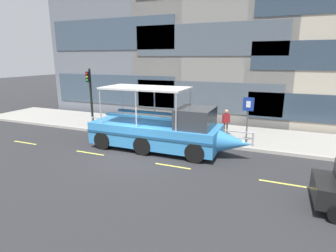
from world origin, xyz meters
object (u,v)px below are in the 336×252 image
at_px(parking_sign, 248,113).
at_px(pedestrian_near_bow, 226,120).
at_px(duck_tour_boat, 163,131).
at_px(pedestrian_mid_left, 191,118).
at_px(traffic_light_pole, 90,92).

xyz_separation_m(parking_sign, pedestrian_near_bow, (-1.39, 1.11, -0.79)).
relative_size(parking_sign, duck_tour_boat, 0.30).
xyz_separation_m(duck_tour_boat, pedestrian_near_bow, (2.79, 3.49, 0.11)).
bearing_deg(pedestrian_near_bow, pedestrian_mid_left, -174.53).
bearing_deg(pedestrian_mid_left, pedestrian_near_bow, 5.47).
bearing_deg(traffic_light_pole, duck_tour_boat, -20.12).
bearing_deg(pedestrian_near_bow, duck_tour_boat, -128.65).
xyz_separation_m(traffic_light_pole, pedestrian_near_bow, (9.47, 1.04, -1.45)).
xyz_separation_m(pedestrian_near_bow, pedestrian_mid_left, (-2.22, -0.21, -0.00)).
distance_m(duck_tour_boat, pedestrian_mid_left, 3.33).
bearing_deg(parking_sign, pedestrian_mid_left, 166.08).
bearing_deg(pedestrian_mid_left, traffic_light_pole, -173.47).
relative_size(parking_sign, pedestrian_near_bow, 1.57).
xyz_separation_m(traffic_light_pole, parking_sign, (10.86, -0.06, -0.66)).
distance_m(parking_sign, duck_tour_boat, 4.89).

